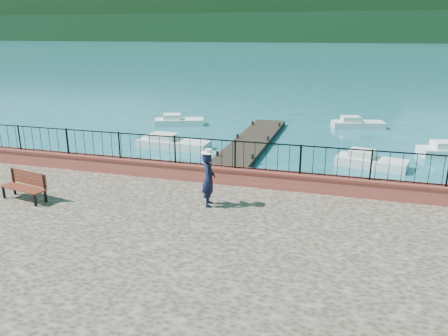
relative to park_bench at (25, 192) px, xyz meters
The scene contains 13 objects.
ground 6.40m from the park_bench, ahead, with size 2000.00×2000.00×0.00m, color #19596B.
parapet 7.03m from the park_bench, 27.83° to the left, with size 28.00×0.46×0.58m, color #A24E3A.
railing 7.07m from the park_bench, 27.83° to the left, with size 27.00×0.05×0.95m, color black.
dock 12.40m from the park_bench, 69.99° to the left, with size 2.00×16.00×0.30m, color #2D231C.
far_forest 299.74m from the park_bench, 88.81° to the left, with size 900.00×60.00×18.00m, color black.
foothills 360.22m from the park_bench, 89.01° to the left, with size 900.00×120.00×44.00m, color black.
park_bench is the anchor object (origin of this frame).
person 5.81m from the park_bench, 11.87° to the left, with size 0.60×0.39×1.65m, color black.
hat 5.96m from the park_bench, 11.87° to the left, with size 0.44×0.44×0.12m, color white.
boat_0 11.59m from the park_bench, 89.33° to the left, with size 4.09×1.30×0.80m, color silver.
boat_1 15.30m from the park_bench, 45.33° to the left, with size 3.27×1.30×0.80m, color silver.
boat_3 17.69m from the park_bench, 96.25° to the left, with size 3.35×1.30×0.80m, color white.
boat_4 22.54m from the park_bench, 63.31° to the left, with size 3.43×1.30×0.80m, color silver.
Camera 1 is at (3.36, -10.10, 6.24)m, focal length 35.00 mm.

